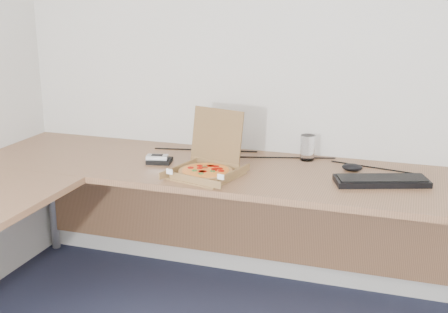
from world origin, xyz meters
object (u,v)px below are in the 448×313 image
(keyboard, at_px, (381,181))
(wallet, at_px, (160,161))
(desk, at_px, (121,193))
(pizza_box, at_px, (207,168))
(drinking_glass, at_px, (307,148))

(keyboard, height_order, wallet, keyboard)
(desk, xyz_separation_m, wallet, (0.00, 0.40, 0.04))
(desk, height_order, pizza_box, pizza_box)
(wallet, bearing_deg, keyboard, -10.80)
(desk, relative_size, pizza_box, 7.70)
(desk, distance_m, pizza_box, 0.41)
(wallet, bearing_deg, drinking_glass, 10.79)
(pizza_box, distance_m, wallet, 0.32)
(wallet, bearing_deg, desk, -102.03)
(desk, relative_size, drinking_glass, 19.40)
(desk, bearing_deg, drinking_glass, 44.34)
(pizza_box, height_order, keyboard, pizza_box)
(drinking_glass, bearing_deg, wallet, -157.88)
(pizza_box, bearing_deg, desk, -122.02)
(keyboard, bearing_deg, wallet, 161.21)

